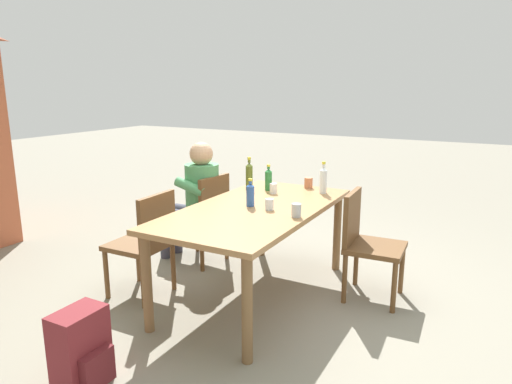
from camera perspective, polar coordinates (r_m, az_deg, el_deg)
The scene contains 15 objects.
ground_plane at distance 3.89m, azimuth 0.00°, elevation -12.68°, with size 24.00×24.00×0.00m, color gray.
dining_table at distance 3.65m, azimuth 0.00°, elevation -3.10°, with size 1.86×0.95×0.76m.
chair_far_right at distance 4.43m, azimuth -6.33°, elevation -2.75°, with size 0.48×0.48×0.87m.
chair_far_left at distance 3.81m, azimuth -13.43°, elevation -5.70°, with size 0.45×0.45×0.87m.
chair_near_right at distance 3.81m, azimuth 13.44°, elevation -5.72°, with size 0.46×0.46×0.87m.
person_in_white_shirt at distance 4.46m, azimuth -7.49°, elevation -0.47°, with size 0.47×0.61×1.18m.
bottle_clear at distance 4.10m, azimuth 8.34°, elevation 1.53°, with size 0.06×0.06×0.28m.
bottle_green at distance 4.18m, azimuth 1.56°, elevation 1.60°, with size 0.06×0.06×0.24m.
bottle_olive at distance 4.21m, azimuth -0.85°, elevation 2.06°, with size 0.06×0.06×0.30m.
bottle_blue at distance 3.63m, azimuth -0.70°, elevation -0.28°, with size 0.06×0.06×0.22m.
cup_white at distance 4.06m, azimuth 2.16°, elevation 0.44°, with size 0.06×0.06×0.09m, color white.
cup_terracotta at distance 4.31m, azimuth 6.52°, elevation 1.14°, with size 0.08×0.08×0.10m, color #BC6B47.
cup_steel at distance 3.35m, azimuth 5.01°, elevation -2.28°, with size 0.07×0.07×0.10m, color #B2B7BC.
cup_glass at distance 3.53m, azimuth 1.68°, elevation -1.54°, with size 0.07×0.07×0.09m, color silver.
backpack_by_near_side at distance 2.92m, azimuth -20.79°, elevation -17.96°, with size 0.30×0.25×0.48m.
Camera 1 is at (-3.08, -1.66, 1.70)m, focal length 32.28 mm.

